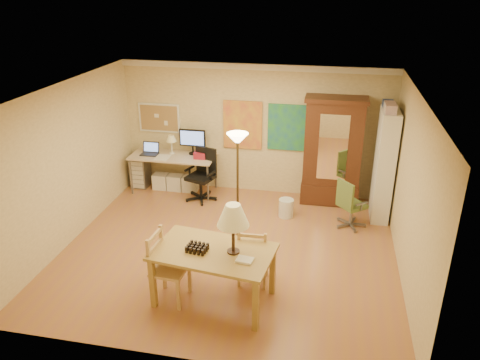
% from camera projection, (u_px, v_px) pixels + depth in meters
% --- Properties ---
extents(floor, '(5.50, 5.50, 0.00)m').
position_uv_depth(floor, '(229.00, 250.00, 7.89)').
color(floor, '#AA6E3C').
rests_on(floor, ground).
extents(crown_molding, '(5.50, 0.08, 0.12)m').
position_uv_depth(crown_molding, '(255.00, 67.00, 9.06)').
color(crown_molding, white).
rests_on(crown_molding, floor).
extents(corkboard, '(0.90, 0.04, 0.62)m').
position_uv_depth(corkboard, '(159.00, 118.00, 9.89)').
color(corkboard, '#A48D4D').
rests_on(corkboard, floor).
extents(art_panel_left, '(0.80, 0.04, 1.00)m').
position_uv_depth(art_panel_left, '(243.00, 125.00, 9.58)').
color(art_panel_left, yellow).
rests_on(art_panel_left, floor).
extents(art_panel_right, '(0.75, 0.04, 0.95)m').
position_uv_depth(art_panel_right, '(286.00, 128.00, 9.42)').
color(art_panel_right, '#226C88').
rests_on(art_panel_right, floor).
extents(dining_table, '(1.74, 1.18, 1.53)m').
position_uv_depth(dining_table, '(220.00, 241.00, 6.29)').
color(dining_table, olive).
rests_on(dining_table, floor).
extents(ladder_chair_back, '(0.45, 0.43, 0.94)m').
position_uv_depth(ladder_chair_back, '(253.00, 257.00, 6.89)').
color(ladder_chair_back, '#9E8348').
rests_on(ladder_chair_back, floor).
extents(ladder_chair_left, '(0.50, 0.52, 1.05)m').
position_uv_depth(ladder_chair_left, '(168.00, 269.00, 6.52)').
color(ladder_chair_left, '#9E8348').
rests_on(ladder_chair_left, floor).
extents(torchiere_lamp, '(0.36, 0.36, 1.96)m').
position_uv_depth(torchiere_lamp, '(238.00, 156.00, 7.56)').
color(torchiere_lamp, '#41321A').
rests_on(torchiere_lamp, floor).
extents(computer_desk, '(1.78, 0.78, 1.34)m').
position_uv_depth(computer_desk, '(176.00, 169.00, 9.94)').
color(computer_desk, tan).
rests_on(computer_desk, floor).
extents(office_chair_black, '(0.66, 0.66, 1.07)m').
position_uv_depth(office_chair_black, '(202.00, 186.00, 9.61)').
color(office_chair_black, black).
rests_on(office_chair_black, floor).
extents(office_chair_green, '(0.60, 0.60, 0.93)m').
position_uv_depth(office_chair_green, '(350.00, 214.00, 8.55)').
color(office_chair_green, slate).
rests_on(office_chair_green, floor).
extents(drawer_cart, '(0.35, 0.42, 0.69)m').
position_uv_depth(drawer_cart, '(140.00, 171.00, 10.20)').
color(drawer_cart, slate).
rests_on(drawer_cart, floor).
extents(armoire, '(1.18, 0.56, 2.17)m').
position_uv_depth(armoire, '(332.00, 158.00, 9.24)').
color(armoire, '#3A200F').
rests_on(armoire, floor).
extents(bookshelf, '(0.31, 0.83, 2.09)m').
position_uv_depth(bookshelf, '(384.00, 165.00, 8.64)').
color(bookshelf, white).
rests_on(bookshelf, floor).
extents(wastebin, '(0.28, 0.28, 0.36)m').
position_uv_depth(wastebin, '(286.00, 208.00, 8.94)').
color(wastebin, silver).
rests_on(wastebin, floor).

